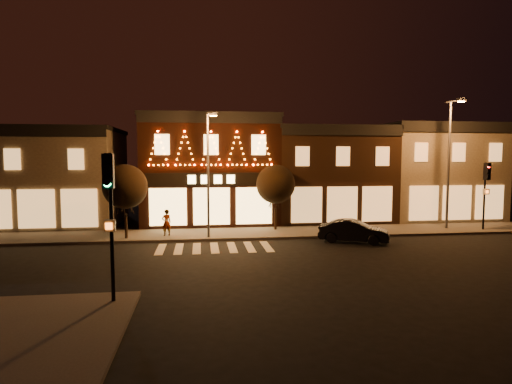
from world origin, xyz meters
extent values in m
plane|color=black|center=(0.00, 0.00, 0.00)|extent=(120.00, 120.00, 0.00)
cube|color=#47423D|center=(2.00, 8.00, 0.07)|extent=(44.00, 4.00, 0.15)
cube|color=brown|center=(-13.00, 14.00, 3.50)|extent=(12.00, 8.00, 7.00)
cube|color=black|center=(-13.00, 14.00, 7.15)|extent=(12.20, 8.20, 0.30)
cube|color=black|center=(-13.00, 9.95, 6.75)|extent=(12.00, 0.25, 0.50)
cube|color=black|center=(0.00, 14.00, 4.00)|extent=(10.00, 8.00, 8.00)
cube|color=black|center=(0.00, 14.00, 8.15)|extent=(10.20, 8.20, 0.30)
cube|color=black|center=(0.00, 9.95, 7.75)|extent=(10.00, 0.25, 0.50)
cube|color=black|center=(0.00, 9.90, 3.60)|extent=(9.00, 0.15, 0.90)
cube|color=#FFD87F|center=(0.00, 9.80, 3.60)|extent=(3.40, 0.08, 0.60)
cube|color=#382113|center=(9.50, 14.00, 3.60)|extent=(9.00, 8.00, 7.20)
cube|color=black|center=(9.50, 14.00, 7.35)|extent=(9.20, 8.20, 0.30)
cube|color=black|center=(9.50, 9.95, 6.95)|extent=(9.00, 0.25, 0.50)
cube|color=brown|center=(18.50, 14.00, 3.75)|extent=(9.00, 8.00, 7.50)
cube|color=black|center=(18.50, 14.00, 7.65)|extent=(9.20, 8.20, 0.30)
cube|color=black|center=(18.50, 9.95, 7.25)|extent=(9.00, 0.25, 0.50)
cylinder|color=black|center=(-3.80, -4.97, 2.72)|extent=(0.13, 0.13, 5.13)
cube|color=black|center=(-3.81, -5.21, 4.67)|extent=(0.37, 0.35, 1.17)
cylinder|color=#19FF72|center=(-3.82, -5.39, 4.28)|extent=(0.25, 0.08, 0.25)
cube|color=beige|center=(-3.81, -5.19, 2.83)|extent=(0.37, 0.26, 0.38)
cylinder|color=black|center=(18.64, 7.04, 2.46)|extent=(0.13, 0.13, 4.62)
cube|color=black|center=(18.60, 6.80, 4.17)|extent=(0.40, 0.38, 1.16)
cylinder|color=#FF140C|center=(18.57, 6.63, 4.55)|extent=(0.25, 0.10, 0.24)
cube|color=beige|center=(18.61, 6.82, 2.79)|extent=(0.39, 0.30, 0.37)
cylinder|color=#59595E|center=(-0.28, 6.60, 3.96)|extent=(0.15, 0.15, 7.62)
cylinder|color=#59595E|center=(-0.13, 5.85, 7.68)|extent=(0.40, 1.51, 0.10)
cube|color=#59595E|center=(0.03, 5.11, 7.63)|extent=(0.52, 0.36, 0.17)
cube|color=orange|center=(0.03, 5.11, 7.52)|extent=(0.39, 0.26, 0.05)
cylinder|color=#59595E|center=(16.41, 7.83, 4.58)|extent=(0.18, 0.18, 8.87)
cylinder|color=#59595E|center=(16.23, 6.96, 8.91)|extent=(0.46, 1.76, 0.11)
cube|color=#59595E|center=(16.05, 6.09, 8.85)|extent=(0.61, 0.41, 0.20)
cube|color=orange|center=(16.05, 6.09, 8.73)|extent=(0.46, 0.30, 0.06)
cylinder|color=black|center=(-5.33, 6.87, 0.89)|extent=(0.17, 0.17, 1.49)
sphere|color=black|center=(-5.33, 6.87, 3.34)|extent=(2.72, 2.72, 2.72)
cylinder|color=black|center=(4.36, 8.87, 0.88)|extent=(0.16, 0.16, 1.46)
sphere|color=black|center=(4.36, 8.87, 3.29)|extent=(2.68, 2.68, 2.68)
imported|color=black|center=(8.38, 4.51, 0.68)|extent=(4.37, 2.97, 1.36)
imported|color=gray|center=(-2.93, 7.44, 0.99)|extent=(0.72, 0.62, 1.68)
camera|label=1|loc=(-0.75, -20.05, 5.14)|focal=30.06mm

